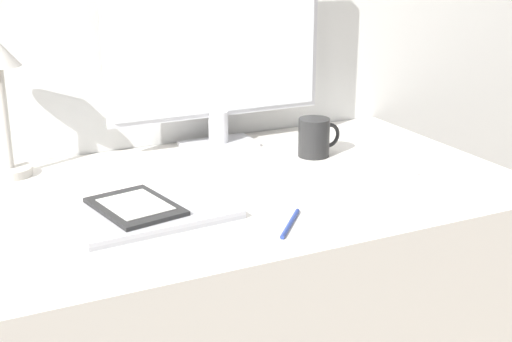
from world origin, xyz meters
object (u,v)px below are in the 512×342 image
Objects in this scene: keyboard at (347,177)px; pen at (290,223)px; ereader at (135,206)px; desk_lamp at (1,86)px; monitor at (217,45)px; laptop at (151,213)px; coffee_mug at (315,137)px.

pen is (-0.25, -0.18, -0.00)m from keyboard.
ereader is 0.68× the size of desk_lamp.
monitor is at bearing 81.09° from pen.
desk_lamp is (-0.54, -0.01, -0.05)m from monitor.
laptop reaches higher than pen.
pen is (0.45, -0.56, -0.21)m from desk_lamp.
coffee_mug reaches higher than laptop.
coffee_mug is 1.05× the size of pen.
keyboard is 0.82m from desk_lamp.
monitor is at bearing 134.69° from coffee_mug.
coffee_mug is (0.03, 0.20, 0.04)m from keyboard.
coffee_mug is 0.47m from pen.
laptop is at bearing -60.83° from desk_lamp.
desk_lamp reaches higher than coffee_mug.
keyboard is 2.86× the size of coffee_mug.
keyboard is 1.53× the size of ereader.
ereader is at bearing 179.71° from keyboard.
laptop is at bearing -128.58° from monitor.
pen is at bearing -144.52° from keyboard.
ereader is (-0.51, 0.00, 0.01)m from keyboard.
pen is at bearing -34.78° from ereader.
desk_lamp is at bearing 116.87° from ereader.
monitor reaches higher than laptop.
coffee_mug reaches higher than pen.
monitor is 0.35m from coffee_mug.
keyboard is 0.31m from pen.
laptop is at bearing -157.44° from coffee_mug.
keyboard is at bearing -0.29° from ereader.
desk_lamp reaches higher than laptop.
coffee_mug is at bearing 20.05° from ereader.
ereader is at bearing 151.22° from laptop.
monitor is 0.50m from keyboard.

